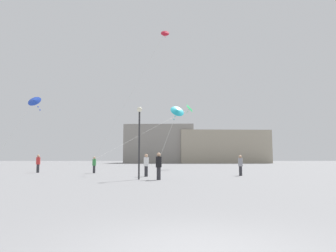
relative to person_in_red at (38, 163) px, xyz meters
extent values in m
cylinder|color=#2D2D33|center=(0.00, 0.00, -0.58)|extent=(0.27, 0.27, 0.82)
cylinder|color=red|center=(0.00, 0.00, 0.19)|extent=(0.39, 0.39, 0.71)
sphere|color=tan|center=(0.00, 0.00, 0.68)|extent=(0.27, 0.27, 0.27)
cylinder|color=#2D2D33|center=(5.81, -0.98, -0.63)|extent=(0.24, 0.24, 0.72)
cylinder|color=#388C47|center=(5.81, -0.98, 0.05)|extent=(0.35, 0.35, 0.63)
sphere|color=tan|center=(5.81, -0.98, 0.48)|extent=(0.24, 0.24, 0.24)
cylinder|color=#2D2D33|center=(11.15, -6.65, -0.58)|extent=(0.27, 0.27, 0.81)
cylinder|color=white|center=(11.15, -6.65, 0.18)|extent=(0.39, 0.39, 0.71)
sphere|color=tan|center=(11.15, -6.65, 0.66)|extent=(0.27, 0.27, 0.27)
cylinder|color=#2D2D33|center=(12.19, -10.40, -0.57)|extent=(0.27, 0.27, 0.83)
cylinder|color=black|center=(12.19, -10.40, 0.20)|extent=(0.40, 0.40, 0.72)
sphere|color=tan|center=(12.19, -10.40, 0.70)|extent=(0.27, 0.27, 0.27)
cylinder|color=#2D2D33|center=(18.95, -5.56, -0.60)|extent=(0.25, 0.25, 0.78)
cylinder|color=gray|center=(18.95, -5.56, 0.12)|extent=(0.37, 0.37, 0.67)
sphere|color=tan|center=(18.95, -5.56, 0.59)|extent=(0.25, 0.25, 0.25)
cone|color=#1EB2C6|center=(13.58, -8.08, 4.07)|extent=(1.29, 1.12, 0.93)
sphere|color=#1EB2C6|center=(13.49, -7.97, 3.86)|extent=(0.10, 0.10, 0.10)
sphere|color=#1EB2C6|center=(13.41, -7.86, 3.65)|extent=(0.10, 0.10, 0.10)
sphere|color=#1EB2C6|center=(13.32, -7.75, 3.44)|extent=(0.10, 0.10, 0.10)
cylinder|color=silver|center=(12.88, -9.24, 2.19)|extent=(1.41, 2.34, 3.77)
cone|color=red|center=(12.72, 1.78, 14.35)|extent=(0.94, 0.61, 0.85)
sphere|color=red|center=(12.72, 1.64, 14.14)|extent=(0.10, 0.10, 0.10)
sphere|color=red|center=(12.72, 1.50, 13.93)|extent=(0.10, 0.10, 0.10)
sphere|color=red|center=(12.73, 1.36, 13.72)|extent=(0.10, 0.10, 0.10)
cylinder|color=silver|center=(9.26, 0.40, 7.33)|extent=(6.93, 2.77, 14.05)
cone|color=blue|center=(3.35, -9.60, 4.52)|extent=(1.02, 0.79, 0.81)
sphere|color=blue|center=(3.46, -9.52, 4.31)|extent=(0.10, 0.10, 0.10)
sphere|color=blue|center=(3.57, -9.44, 4.10)|extent=(0.10, 0.10, 0.10)
sphere|color=blue|center=(3.69, -9.36, 3.89)|extent=(0.10, 0.10, 0.10)
cylinder|color=silver|center=(1.39, -8.34, 2.41)|extent=(3.93, 2.54, 4.22)
pyramid|color=green|center=(16.31, 11.34, 7.43)|extent=(1.26, 1.80, 0.92)
sphere|color=green|center=(16.15, 11.40, 7.20)|extent=(0.10, 0.10, 0.10)
sphere|color=green|center=(16.02, 11.46, 6.99)|extent=(0.10, 0.10, 0.10)
sphere|color=green|center=(15.89, 11.51, 6.78)|extent=(0.10, 0.10, 0.10)
cylinder|color=silver|center=(11.04, 5.19, 3.86)|extent=(10.49, 12.34, 7.11)
cube|color=gray|center=(11.96, 61.57, 4.44)|extent=(20.57, 18.35, 10.86)
cube|color=#A39984|center=(29.96, 57.57, 3.61)|extent=(25.39, 11.54, 9.20)
cylinder|color=#2D2D30|center=(10.83, -10.01, 1.35)|extent=(0.12, 0.12, 4.68)
sphere|color=#EAE5C6|center=(10.83, -10.01, 3.84)|extent=(0.36, 0.36, 0.36)
camera|label=1|loc=(12.41, -31.27, 0.47)|focal=32.95mm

